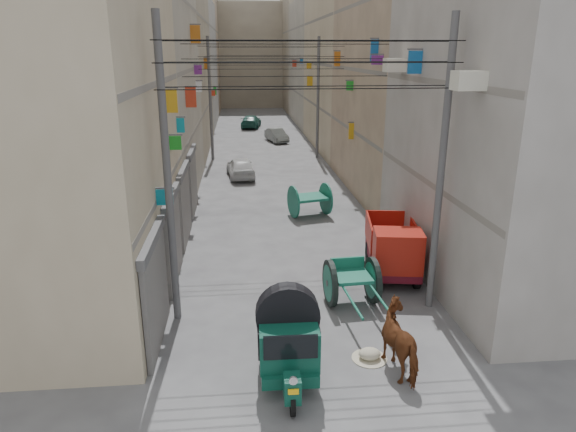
{
  "coord_description": "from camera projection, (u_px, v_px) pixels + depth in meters",
  "views": [
    {
      "loc": [
        -1.74,
        -6.96,
        7.05
      ],
      "look_at": [
        -0.47,
        6.5,
        2.7
      ],
      "focal_mm": 32.0,
      "sensor_mm": 36.0,
      "label": 1
    }
  ],
  "objects": [
    {
      "name": "distant_car_green",
      "position": [
        251.0,
        121.0,
        49.59
      ],
      "size": [
        2.22,
        4.26,
        1.18
      ],
      "primitive_type": "imported",
      "rotation": [
        0.0,
        0.0,
        3.0
      ],
      "color": "#1B5045",
      "rests_on": "ground"
    },
    {
      "name": "distant_car_grey",
      "position": [
        277.0,
        135.0,
        41.8
      ],
      "size": [
        1.9,
        3.39,
        1.06
      ],
      "primitive_type": "imported",
      "rotation": [
        0.0,
        0.0,
        0.26
      ],
      "color": "#5C615E",
      "rests_on": "ground"
    },
    {
      "name": "signboards",
      "position": [
        270.0,
        120.0,
        28.39
      ],
      "size": [
        8.22,
        40.52,
        5.67
      ],
      "color": "gold",
      "rests_on": "ground"
    },
    {
      "name": "horse",
      "position": [
        404.0,
        341.0,
        11.69
      ],
      "size": [
        1.17,
        1.93,
        1.52
      ],
      "primitive_type": "imported",
      "rotation": [
        0.0,
        0.0,
        3.35
      ],
      "color": "maroon",
      "rests_on": "ground"
    },
    {
      "name": "ac_units",
      "position": [
        432.0,
        37.0,
        14.23
      ],
      "size": [
        0.7,
        6.55,
        3.35
      ],
      "color": "beige",
      "rests_on": "ground"
    },
    {
      "name": "shutters_left",
      "position": [
        180.0,
        218.0,
        17.94
      ],
      "size": [
        0.18,
        14.4,
        2.88
      ],
      "color": "#525358",
      "rests_on": "ground"
    },
    {
      "name": "second_cart",
      "position": [
        310.0,
        199.0,
        22.85
      ],
      "size": [
        1.94,
        1.81,
        1.45
      ],
      "rotation": [
        0.0,
        0.0,
        0.25
      ],
      "color": "#16634D",
      "rests_on": "ground"
    },
    {
      "name": "building_row_left",
      "position": [
        154.0,
        60.0,
        38.56
      ],
      "size": [
        8.0,
        62.0,
        14.0
      ],
      "color": "#BBAA8D",
      "rests_on": "ground"
    },
    {
      "name": "end_cap_building",
      "position": [
        250.0,
        56.0,
        69.48
      ],
      "size": [
        22.0,
        10.0,
        13.0
      ],
      "primitive_type": "cube",
      "color": "tan",
      "rests_on": "ground"
    },
    {
      "name": "distant_car_white",
      "position": [
        241.0,
        167.0,
        29.93
      ],
      "size": [
        1.83,
        3.7,
        1.21
      ],
      "primitive_type": "imported",
      "rotation": [
        0.0,
        0.0,
        3.26
      ],
      "color": "silver",
      "rests_on": "ground"
    },
    {
      "name": "feed_sack",
      "position": [
        370.0,
        354.0,
        12.31
      ],
      "size": [
        0.53,
        0.42,
        0.27
      ],
      "primitive_type": "ellipsoid",
      "color": "beige",
      "rests_on": "ground"
    },
    {
      "name": "tonga_cart",
      "position": [
        352.0,
        281.0,
        14.86
      ],
      "size": [
        1.51,
        3.1,
        1.37
      ],
      "rotation": [
        0.0,
        0.0,
        0.07
      ],
      "color": "black",
      "rests_on": "ground"
    },
    {
      "name": "overhead_cables",
      "position": [
        281.0,
        59.0,
        20.49
      ],
      "size": [
        7.4,
        22.52,
        1.12
      ],
      "color": "black",
      "rests_on": "ground"
    },
    {
      "name": "building_row_right",
      "position": [
        362.0,
        59.0,
        40.0
      ],
      "size": [
        8.0,
        62.0,
        14.0
      ],
      "color": "#A7A19C",
      "rests_on": "ground"
    },
    {
      "name": "utility_poles",
      "position": [
        277.0,
        120.0,
        23.8
      ],
      "size": [
        7.4,
        22.2,
        8.0
      ],
      "color": "#4F4F51",
      "rests_on": "ground"
    },
    {
      "name": "mini_truck",
      "position": [
        394.0,
        252.0,
        16.49
      ],
      "size": [
        1.99,
        3.52,
        1.87
      ],
      "rotation": [
        0.0,
        0.0,
        -0.16
      ],
      "color": "black",
      "rests_on": "ground"
    },
    {
      "name": "auto_rickshaw",
      "position": [
        288.0,
        337.0,
        11.34
      ],
      "size": [
        1.44,
        2.48,
        1.74
      ],
      "rotation": [
        0.0,
        0.0,
        -0.02
      ],
      "color": "black",
      "rests_on": "ground"
    }
  ]
}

